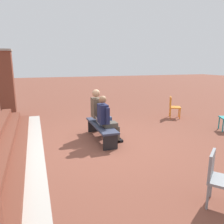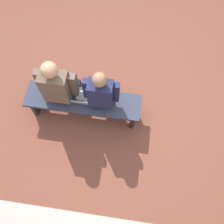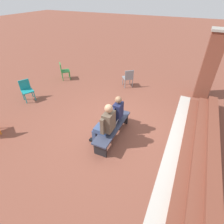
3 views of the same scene
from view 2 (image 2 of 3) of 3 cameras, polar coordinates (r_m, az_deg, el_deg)
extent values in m
plane|color=brown|center=(4.47, -1.76, 0.52)|extent=(60.00, 60.00, 0.00)
cube|color=#33384C|center=(4.09, -6.36, 2.45)|extent=(1.80, 0.44, 0.05)
cube|color=black|center=(4.23, 4.60, -0.28)|extent=(0.06, 0.37, 0.40)
cube|color=black|center=(4.49, -16.09, 2.44)|extent=(0.06, 0.37, 0.40)
cube|color=#4C473D|center=(4.05, -1.86, 4.43)|extent=(0.31, 0.36, 0.13)
cube|color=#4C473D|center=(4.37, -0.31, 4.67)|extent=(0.10, 0.11, 0.45)
cube|color=black|center=(4.57, -0.20, 4.12)|extent=(0.10, 0.22, 0.06)
cube|color=#4C473D|center=(4.38, -2.43, 4.94)|extent=(0.10, 0.11, 0.45)
cube|color=black|center=(4.58, -2.23, 4.38)|extent=(0.10, 0.22, 0.06)
cube|color=#1E2347|center=(3.67, -2.50, 4.02)|extent=(0.34, 0.22, 0.51)
cube|color=maroon|center=(3.76, -2.19, 5.28)|extent=(0.05, 0.01, 0.30)
cube|color=#1E2347|center=(3.70, 1.01, 4.32)|extent=(0.08, 0.09, 0.43)
cube|color=#1E2347|center=(3.75, -5.62, 5.15)|extent=(0.08, 0.09, 0.43)
sphere|color=#8C6647|center=(3.34, -2.76, 7.03)|extent=(0.20, 0.20, 0.20)
cube|color=#384C75|center=(4.16, -10.50, 5.77)|extent=(0.34, 0.40, 0.14)
cube|color=#384C75|center=(4.48, -8.20, 6.11)|extent=(0.11, 0.12, 0.45)
cube|color=black|center=(4.67, -7.75, 5.61)|extent=(0.11, 0.24, 0.07)
cube|color=#384C75|center=(4.52, -10.46, 6.36)|extent=(0.11, 0.12, 0.45)
cube|color=black|center=(4.71, -9.92, 5.85)|extent=(0.11, 0.24, 0.07)
cube|color=brown|center=(3.76, -12.14, 5.45)|extent=(0.38, 0.24, 0.57)
cube|color=brown|center=(3.75, -8.27, 5.83)|extent=(0.09, 0.10, 0.48)
cube|color=brown|center=(3.88, -15.29, 6.59)|extent=(0.09, 0.10, 0.48)
sphere|color=tan|center=(3.40, -13.54, 8.89)|extent=(0.22, 0.22, 0.22)
cube|color=#9EA0A5|center=(4.08, -6.92, 3.24)|extent=(0.32, 0.22, 0.02)
cube|color=#2D2D33|center=(4.07, -6.91, 3.44)|extent=(0.29, 0.15, 0.00)
cube|color=#9EA0A5|center=(3.93, -7.48, 2.11)|extent=(0.32, 0.07, 0.19)
cube|color=#33519E|center=(3.93, -7.46, 2.21)|extent=(0.28, 0.06, 0.17)
camera|label=1|loc=(5.34, 72.96, -15.58)|focal=35.00mm
camera|label=3|loc=(4.35, -83.18, 6.08)|focal=28.00mm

